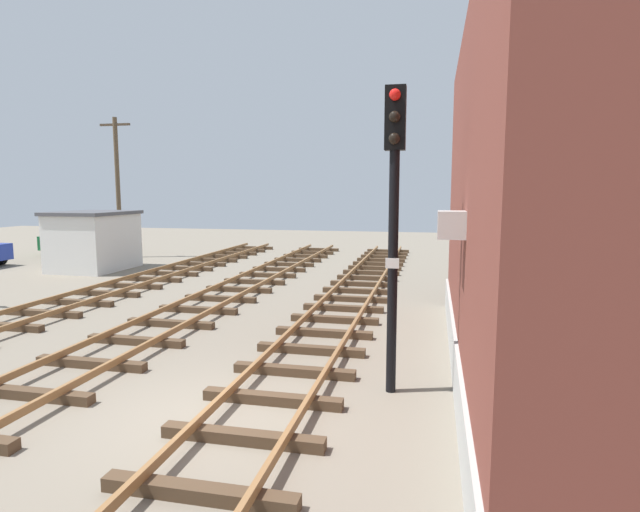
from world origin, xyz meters
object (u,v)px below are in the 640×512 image
object	(u,v)px
control_hut	(94,240)
parked_car_green	(80,240)
brick_building	(637,202)
utility_pole_far	(118,185)
signal_mast	(394,205)

from	to	relation	value
control_hut	parked_car_green	distance (m)	6.50
control_hut	parked_car_green	size ratio (longest dim) A/B	0.90
control_hut	brick_building	bearing A→B (deg)	-29.47
parked_car_green	utility_pole_far	size ratio (longest dim) A/B	0.54
signal_mast	parked_car_green	world-z (taller)	signal_mast
control_hut	utility_pole_far	size ratio (longest dim) A/B	0.49
control_hut	parked_car_green	xyz separation A→B (m)	(-4.41, 4.75, -0.49)
utility_pole_far	brick_building	bearing A→B (deg)	-36.36
brick_building	parked_car_green	distance (m)	28.45
brick_building	parked_car_green	xyz separation A→B (m)	(-23.64, 15.61, -2.60)
control_hut	parked_car_green	world-z (taller)	control_hut
signal_mast	parked_car_green	size ratio (longest dim) A/B	1.31
signal_mast	control_hut	xyz separation A→B (m)	(-14.93, 12.09, -2.06)
signal_mast	utility_pole_far	bearing A→B (deg)	134.92
signal_mast	control_hut	distance (m)	19.32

